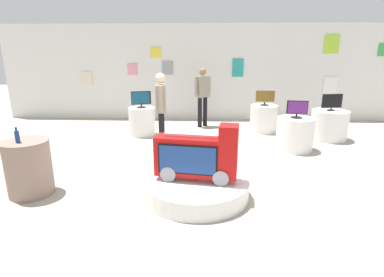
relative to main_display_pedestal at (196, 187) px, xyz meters
The scene contains 16 objects.
ground_plane 0.59m from the main_display_pedestal, 82.61° to the left, with size 30.00×30.00×0.00m, color #A8A091.
back_wall_display 5.62m from the main_display_pedestal, 89.13° to the left, with size 12.68×0.13×2.93m.
main_display_pedestal is the anchor object (origin of this frame).
novelty_firetruck_tv 0.48m from the main_display_pedestal, 24.77° to the right, with size 1.23×0.51×0.85m.
display_pedestal_left_rear 3.76m from the main_display_pedestal, 113.67° to the left, with size 0.68×0.68×0.72m, color white.
tv_on_left_rear 3.84m from the main_display_pedestal, 113.71° to the left, with size 0.49×0.22×0.42m.
display_pedestal_center_rear 4.28m from the main_display_pedestal, 66.30° to the left, with size 0.73×0.73×0.72m, color white.
tv_on_center_rear 4.35m from the main_display_pedestal, 66.28° to the left, with size 0.53×0.21×0.41m.
display_pedestal_right_rear 3.15m from the main_display_pedestal, 47.88° to the left, with size 0.80×0.80×0.72m, color white.
tv_on_right_rear 3.24m from the main_display_pedestal, 47.82° to the left, with size 0.44×0.24×0.38m.
display_pedestal_far_right 4.55m from the main_display_pedestal, 45.25° to the left, with size 0.87×0.87×0.72m, color white.
tv_on_far_right 4.61m from the main_display_pedestal, 45.22° to the left, with size 0.51×0.17×0.41m.
side_table_round 2.54m from the main_display_pedestal, behind, with size 0.68×0.68×0.85m.
bottle_on_side_table 2.68m from the main_display_pedestal, behind, with size 0.06×0.06×0.23m.
shopper_browsing_near_truck 4.51m from the main_display_pedestal, 89.27° to the left, with size 0.45×0.40×1.67m.
shopper_browsing_rear 2.27m from the main_display_pedestal, 111.79° to the left, with size 0.25×0.56×1.70m.
Camera 1 is at (0.04, -4.74, 2.10)m, focal length 28.26 mm.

